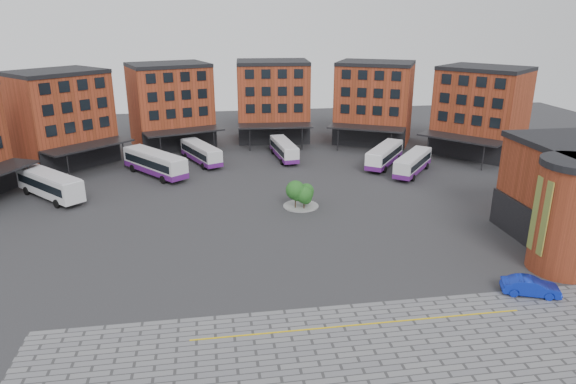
{
  "coord_description": "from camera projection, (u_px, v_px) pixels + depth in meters",
  "views": [
    {
      "loc": [
        -8.81,
        -46.6,
        22.64
      ],
      "look_at": [
        -0.52,
        6.26,
        4.0
      ],
      "focal_mm": 32.0,
      "sensor_mm": 36.0,
      "label": 1
    }
  ],
  "objects": [
    {
      "name": "bus_a",
      "position": [
        50.0,
        183.0,
        65.81
      ],
      "size": [
        10.19,
        10.76,
        3.42
      ],
      "rotation": [
        0.0,
        0.0,
        0.74
      ],
      "color": "silver",
      "rests_on": "ground"
    },
    {
      "name": "main_building",
      "position": [
        233.0,
        112.0,
        84.82
      ],
      "size": [
        94.14,
        42.48,
        14.6
      ],
      "color": "maroon",
      "rests_on": "ground"
    },
    {
      "name": "bus_f",
      "position": [
        413.0,
        163.0,
        76.12
      ],
      "size": [
        8.84,
        10.12,
        3.09
      ],
      "rotation": [
        0.0,
        0.0,
        -0.68
      ],
      "color": "silver",
      "rests_on": "ground"
    },
    {
      "name": "bus_c",
      "position": [
        201.0,
        153.0,
        81.68
      ],
      "size": [
        6.69,
        11.13,
        3.11
      ],
      "rotation": [
        0.0,
        0.0,
        0.41
      ],
      "color": "silver",
      "rests_on": "ground"
    },
    {
      "name": "bus_d",
      "position": [
        284.0,
        149.0,
        84.05
      ],
      "size": [
        3.41,
        10.71,
        2.96
      ],
      "rotation": [
        0.0,
        0.0,
        0.1
      ],
      "color": "silver",
      "rests_on": "ground"
    },
    {
      "name": "yellow_line",
      "position": [
        361.0,
        325.0,
        39.43
      ],
      "size": [
        26.0,
        0.15,
        0.02
      ],
      "primitive_type": "cube",
      "color": "gold",
      "rests_on": "paving_zone"
    },
    {
      "name": "bus_e",
      "position": [
        385.0,
        155.0,
        80.2
      ],
      "size": [
        8.8,
        10.65,
        3.19
      ],
      "rotation": [
        0.0,
        0.0,
        -0.63
      ],
      "color": "white",
      "rests_on": "ground"
    },
    {
      "name": "tree_island",
      "position": [
        301.0,
        194.0,
        62.63
      ],
      "size": [
        4.4,
        4.4,
        3.56
      ],
      "color": "gray",
      "rests_on": "ground"
    },
    {
      "name": "ground",
      "position": [
        303.0,
        249.0,
        52.21
      ],
      "size": [
        160.0,
        160.0,
        0.0
      ],
      "primitive_type": "plane",
      "color": "#28282B",
      "rests_on": "ground"
    },
    {
      "name": "bus_b",
      "position": [
        155.0,
        163.0,
        75.22
      ],
      "size": [
        10.0,
        11.77,
        3.56
      ],
      "rotation": [
        0.0,
        0.0,
        0.66
      ],
      "color": "silver",
      "rests_on": "ground"
    },
    {
      "name": "blue_car",
      "position": [
        531.0,
        287.0,
        43.44
      ],
      "size": [
        4.98,
        3.19,
        1.55
      ],
      "primitive_type": "imported",
      "rotation": [
        0.0,
        0.0,
        1.21
      ],
      "color": "#0C23A8",
      "rests_on": "ground"
    }
  ]
}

